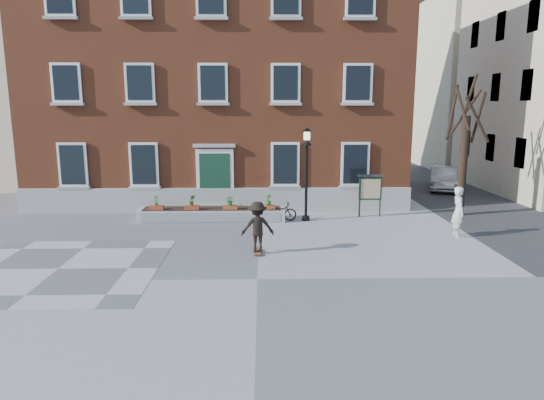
{
  "coord_description": "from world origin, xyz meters",
  "views": [
    {
      "loc": [
        0.14,
        -13.02,
        4.84
      ],
      "look_at": [
        0.5,
        4.0,
        1.5
      ],
      "focal_mm": 32.0,
      "sensor_mm": 36.0,
      "label": 1
    }
  ],
  "objects_px": {
    "bicycle": "(278,212)",
    "bystander": "(458,212)",
    "parked_car": "(443,178)",
    "lamp_post": "(307,161)",
    "notice_board": "(370,188)",
    "skateboarder": "(258,227)"
  },
  "relations": [
    {
      "from": "bicycle",
      "to": "skateboarder",
      "type": "bearing_deg",
      "value": 159.86
    },
    {
      "from": "lamp_post",
      "to": "notice_board",
      "type": "bearing_deg",
      "value": 13.72
    },
    {
      "from": "lamp_post",
      "to": "notice_board",
      "type": "distance_m",
      "value": 3.23
    },
    {
      "from": "parked_car",
      "to": "lamp_post",
      "type": "bearing_deg",
      "value": -120.12
    },
    {
      "from": "parked_car",
      "to": "bicycle",
      "type": "bearing_deg",
      "value": -123.32
    },
    {
      "from": "bystander",
      "to": "notice_board",
      "type": "height_order",
      "value": "bystander"
    },
    {
      "from": "bystander",
      "to": "lamp_post",
      "type": "bearing_deg",
      "value": 67.5
    },
    {
      "from": "notice_board",
      "to": "parked_car",
      "type": "bearing_deg",
      "value": 49.63
    },
    {
      "from": "bicycle",
      "to": "skateboarder",
      "type": "height_order",
      "value": "skateboarder"
    },
    {
      "from": "notice_board",
      "to": "lamp_post",
      "type": "bearing_deg",
      "value": -166.28
    },
    {
      "from": "parked_car",
      "to": "skateboarder",
      "type": "relative_size",
      "value": 2.32
    },
    {
      "from": "bicycle",
      "to": "parked_car",
      "type": "relative_size",
      "value": 0.39
    },
    {
      "from": "lamp_post",
      "to": "skateboarder",
      "type": "height_order",
      "value": "lamp_post"
    },
    {
      "from": "bicycle",
      "to": "lamp_post",
      "type": "height_order",
      "value": "lamp_post"
    },
    {
      "from": "notice_board",
      "to": "bystander",
      "type": "bearing_deg",
      "value": -52.87
    },
    {
      "from": "bicycle",
      "to": "skateboarder",
      "type": "distance_m",
      "value": 4.62
    },
    {
      "from": "parked_car",
      "to": "skateboarder",
      "type": "xyz_separation_m",
      "value": [
        -10.69,
        -12.14,
        0.24
      ]
    },
    {
      "from": "bicycle",
      "to": "bystander",
      "type": "xyz_separation_m",
      "value": [
        6.62,
        -2.56,
        0.54
      ]
    },
    {
      "from": "bicycle",
      "to": "notice_board",
      "type": "distance_m",
      "value": 4.23
    },
    {
      "from": "bystander",
      "to": "lamp_post",
      "type": "height_order",
      "value": "lamp_post"
    },
    {
      "from": "parked_car",
      "to": "bystander",
      "type": "distance_m",
      "value": 10.69
    },
    {
      "from": "bicycle",
      "to": "bystander",
      "type": "bearing_deg",
      "value": -120.84
    }
  ]
}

